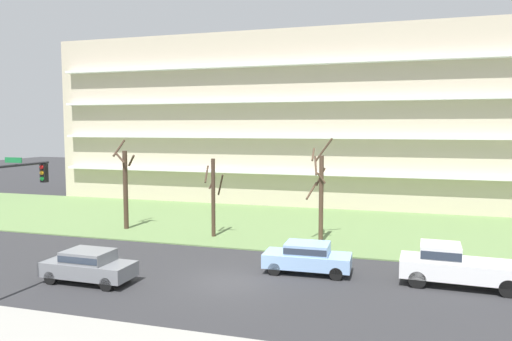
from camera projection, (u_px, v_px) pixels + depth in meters
ground at (230, 282)px, 23.22m from camera, size 160.00×160.00×0.00m
grass_lawn_strip at (293, 225)px, 36.57m from camera, size 80.00×16.00×0.08m
apartment_building at (322, 120)px, 48.45m from camera, size 53.31×11.38×16.36m
tree_far_left at (125, 186)px, 34.92m from camera, size 1.52×1.38×6.53m
tree_left at (213, 196)px, 32.45m from camera, size 1.38×1.37×5.35m
tree_center at (320, 192)px, 30.92m from camera, size 1.57×1.53×6.77m
sedan_gray_near_left at (89, 265)px, 23.10m from camera, size 4.43×1.87×1.57m
pickup_white_center_left at (455, 265)px, 22.57m from camera, size 5.49×2.25×1.95m
sedan_blue_center_right at (307, 256)px, 24.59m from camera, size 4.45×1.93×1.57m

